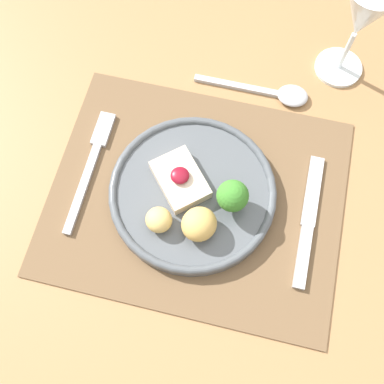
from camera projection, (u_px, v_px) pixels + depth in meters
ground_plane at (194, 284)px, 1.35m from camera, size 8.00×8.00×0.00m
dining_table at (196, 217)px, 0.75m from camera, size 1.18×1.03×0.75m
placemat at (196, 196)px, 0.66m from camera, size 0.42×0.34×0.00m
dinner_plate at (193, 195)px, 0.64m from camera, size 0.24×0.24×0.07m
fork at (92, 162)px, 0.67m from camera, size 0.02×0.20×0.01m
knife at (307, 229)px, 0.63m from camera, size 0.02×0.20×0.01m
spoon at (278, 93)px, 0.71m from camera, size 0.18×0.04×0.01m
wine_glass_near at (363, 18)px, 0.63m from camera, size 0.08×0.08×0.17m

